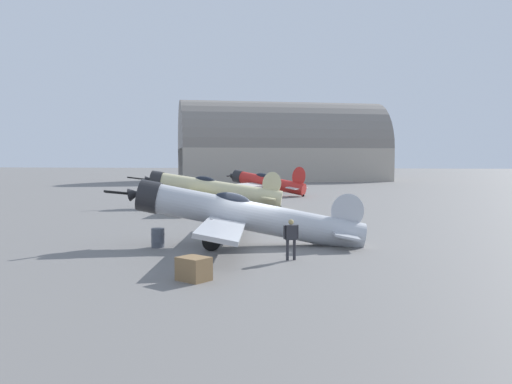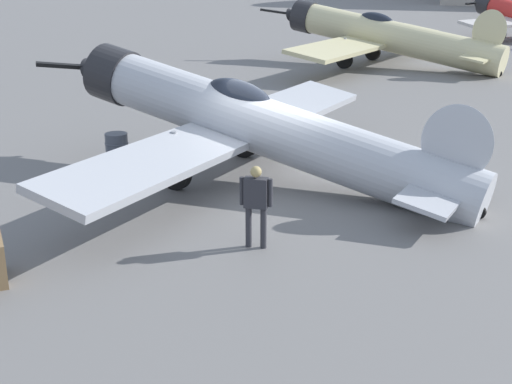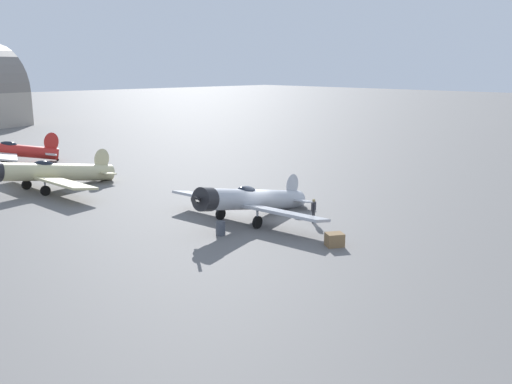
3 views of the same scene
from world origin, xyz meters
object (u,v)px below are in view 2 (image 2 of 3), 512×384
object	(u,v)px
airplane_foreground	(257,125)
fuel_drum	(117,149)
airplane_mid_apron	(385,36)
ground_crew_mechanic	(256,199)

from	to	relation	value
airplane_foreground	fuel_drum	xyz separation A→B (m)	(-3.65, -1.18, -0.93)
airplane_mid_apron	airplane_foreground	bearing A→B (deg)	104.02
airplane_mid_apron	ground_crew_mechanic	size ratio (longest dim) A/B	8.55
airplane_mid_apron	fuel_drum	distance (m)	19.37
airplane_mid_apron	fuel_drum	xyz separation A→B (m)	(2.12, -19.23, -1.03)
airplane_mid_apron	ground_crew_mechanic	bearing A→B (deg)	107.37
ground_crew_mechanic	fuel_drum	bearing A→B (deg)	45.99
ground_crew_mechanic	fuel_drum	size ratio (longest dim) A/B	1.88
airplane_foreground	ground_crew_mechanic	distance (m)	4.16
airplane_foreground	ground_crew_mechanic	xyz separation A→B (m)	(2.47, -3.33, -0.39)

